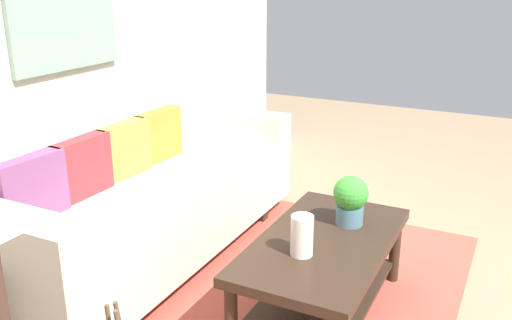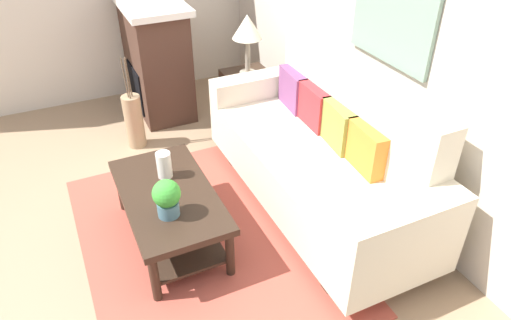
{
  "view_description": "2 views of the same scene",
  "coord_description": "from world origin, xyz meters",
  "px_view_note": "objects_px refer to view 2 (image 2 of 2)",
  "views": [
    {
      "loc": [
        -2.43,
        -0.5,
        1.67
      ],
      "look_at": [
        0.16,
        0.81,
        0.68
      ],
      "focal_mm": 38.84,
      "sensor_mm": 36.0,
      "label": 1
    },
    {
      "loc": [
        2.43,
        -0.23,
        2.41
      ],
      "look_at": [
        -0.12,
        0.97,
        0.5
      ],
      "focal_mm": 32.96,
      "sensor_mm": 36.0,
      "label": 2
    }
  ],
  "objects_px": {
    "coffee_table": "(169,205)",
    "table_lamp": "(247,29)",
    "side_table": "(248,100)",
    "floor_vase": "(134,121)",
    "fireplace": "(156,57)",
    "tabletop_vase": "(164,165)",
    "throw_pillow_plum": "(294,89)",
    "throw_pillow_orange": "(366,149)",
    "throw_pillow_crimson": "(314,106)",
    "potted_plant_tabletop": "(167,197)",
    "throw_pillow_olive": "(338,126)",
    "couch": "(321,158)",
    "framed_painting": "(393,13)"
  },
  "relations": [
    {
      "from": "couch",
      "to": "potted_plant_tabletop",
      "type": "bearing_deg",
      "value": -83.45
    },
    {
      "from": "table_lamp",
      "to": "tabletop_vase",
      "type": "bearing_deg",
      "value": -45.86
    },
    {
      "from": "table_lamp",
      "to": "floor_vase",
      "type": "distance_m",
      "value": 1.35
    },
    {
      "from": "side_table",
      "to": "throw_pillow_crimson",
      "type": "bearing_deg",
      "value": 5.55
    },
    {
      "from": "throw_pillow_olive",
      "to": "floor_vase",
      "type": "relative_size",
      "value": 0.7
    },
    {
      "from": "coffee_table",
      "to": "framed_painting",
      "type": "height_order",
      "value": "framed_painting"
    },
    {
      "from": "couch",
      "to": "throw_pillow_olive",
      "type": "height_order",
      "value": "couch"
    },
    {
      "from": "couch",
      "to": "framed_painting",
      "type": "height_order",
      "value": "framed_painting"
    },
    {
      "from": "fireplace",
      "to": "throw_pillow_plum",
      "type": "bearing_deg",
      "value": 29.45
    },
    {
      "from": "potted_plant_tabletop",
      "to": "side_table",
      "type": "xyz_separation_m",
      "value": [
        -1.54,
        1.25,
        -0.29
      ]
    },
    {
      "from": "throw_pillow_crimson",
      "to": "fireplace",
      "type": "relative_size",
      "value": 0.31
    },
    {
      "from": "coffee_table",
      "to": "potted_plant_tabletop",
      "type": "height_order",
      "value": "potted_plant_tabletop"
    },
    {
      "from": "throw_pillow_plum",
      "to": "throw_pillow_crimson",
      "type": "distance_m",
      "value": 0.34
    },
    {
      "from": "tabletop_vase",
      "to": "floor_vase",
      "type": "height_order",
      "value": "tabletop_vase"
    },
    {
      "from": "tabletop_vase",
      "to": "floor_vase",
      "type": "bearing_deg",
      "value": 178.74
    },
    {
      "from": "throw_pillow_orange",
      "to": "table_lamp",
      "type": "distance_m",
      "value": 1.77
    },
    {
      "from": "throw_pillow_plum",
      "to": "throw_pillow_crimson",
      "type": "xyz_separation_m",
      "value": [
        0.34,
        0.0,
        0.0
      ]
    },
    {
      "from": "throw_pillow_olive",
      "to": "table_lamp",
      "type": "bearing_deg",
      "value": -175.8
    },
    {
      "from": "throw_pillow_plum",
      "to": "floor_vase",
      "type": "bearing_deg",
      "value": -123.11
    },
    {
      "from": "side_table",
      "to": "floor_vase",
      "type": "height_order",
      "value": "side_table"
    },
    {
      "from": "floor_vase",
      "to": "framed_painting",
      "type": "xyz_separation_m",
      "value": [
        1.48,
        1.57,
        1.21
      ]
    },
    {
      "from": "throw_pillow_plum",
      "to": "throw_pillow_crimson",
      "type": "height_order",
      "value": "same"
    },
    {
      "from": "throw_pillow_olive",
      "to": "throw_pillow_plum",
      "type": "bearing_deg",
      "value": 180.0
    },
    {
      "from": "throw_pillow_orange",
      "to": "floor_vase",
      "type": "xyz_separation_m",
      "value": [
        -1.82,
        -1.23,
        -0.42
      ]
    },
    {
      "from": "fireplace",
      "to": "floor_vase",
      "type": "xyz_separation_m",
      "value": [
        0.63,
        -0.42,
        -0.33
      ]
    },
    {
      "from": "throw_pillow_plum",
      "to": "floor_vase",
      "type": "relative_size",
      "value": 0.7
    },
    {
      "from": "tabletop_vase",
      "to": "side_table",
      "type": "relative_size",
      "value": 0.35
    },
    {
      "from": "coffee_table",
      "to": "potted_plant_tabletop",
      "type": "relative_size",
      "value": 4.2
    },
    {
      "from": "tabletop_vase",
      "to": "floor_vase",
      "type": "distance_m",
      "value": 1.24
    },
    {
      "from": "couch",
      "to": "framed_painting",
      "type": "bearing_deg",
      "value": 90.0
    },
    {
      "from": "table_lamp",
      "to": "floor_vase",
      "type": "bearing_deg",
      "value": -94.4
    },
    {
      "from": "potted_plant_tabletop",
      "to": "table_lamp",
      "type": "height_order",
      "value": "table_lamp"
    },
    {
      "from": "framed_painting",
      "to": "throw_pillow_orange",
      "type": "bearing_deg",
      "value": -45.05
    },
    {
      "from": "throw_pillow_olive",
      "to": "coffee_table",
      "type": "distance_m",
      "value": 1.35
    },
    {
      "from": "throw_pillow_olive",
      "to": "throw_pillow_orange",
      "type": "distance_m",
      "value": 0.34
    },
    {
      "from": "throw_pillow_plum",
      "to": "couch",
      "type": "bearing_deg",
      "value": -10.48
    },
    {
      "from": "potted_plant_tabletop",
      "to": "fireplace",
      "type": "relative_size",
      "value": 0.23
    },
    {
      "from": "throw_pillow_crimson",
      "to": "coffee_table",
      "type": "xyz_separation_m",
      "value": [
        0.25,
        -1.3,
        -0.37
      ]
    },
    {
      "from": "coffee_table",
      "to": "table_lamp",
      "type": "height_order",
      "value": "table_lamp"
    },
    {
      "from": "throw_pillow_crimson",
      "to": "potted_plant_tabletop",
      "type": "xyz_separation_m",
      "value": [
        0.48,
        -1.35,
        -0.11
      ]
    },
    {
      "from": "throw_pillow_crimson",
      "to": "fireplace",
      "type": "distance_m",
      "value": 1.95
    },
    {
      "from": "throw_pillow_crimson",
      "to": "side_table",
      "type": "height_order",
      "value": "throw_pillow_crimson"
    },
    {
      "from": "table_lamp",
      "to": "framed_painting",
      "type": "relative_size",
      "value": 0.71
    },
    {
      "from": "throw_pillow_crimson",
      "to": "framed_painting",
      "type": "relative_size",
      "value": 0.45
    },
    {
      "from": "throw_pillow_plum",
      "to": "throw_pillow_orange",
      "type": "height_order",
      "value": "same"
    },
    {
      "from": "floor_vase",
      "to": "framed_painting",
      "type": "relative_size",
      "value": 0.64
    },
    {
      "from": "coffee_table",
      "to": "fireplace",
      "type": "bearing_deg",
      "value": 166.39
    },
    {
      "from": "throw_pillow_crimson",
      "to": "throw_pillow_plum",
      "type": "bearing_deg",
      "value": 180.0
    },
    {
      "from": "tabletop_vase",
      "to": "fireplace",
      "type": "xyz_separation_m",
      "value": [
        -1.83,
        0.45,
        0.06
      ]
    },
    {
      "from": "floor_vase",
      "to": "framed_painting",
      "type": "bearing_deg",
      "value": 46.64
    }
  ]
}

